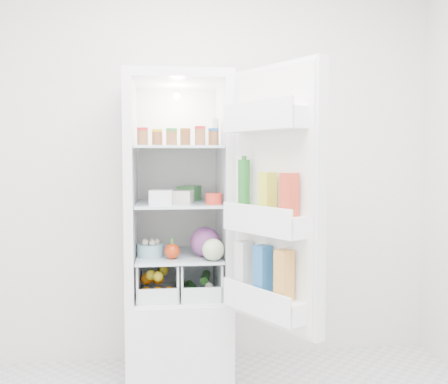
{
  "coord_description": "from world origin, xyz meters",
  "views": [
    {
      "loc": [
        -0.28,
        -1.76,
        1.31
      ],
      "look_at": [
        0.04,
        0.95,
        1.13
      ],
      "focal_mm": 40.0,
      "sensor_mm": 36.0,
      "label": 1
    }
  ],
  "objects": [
    {
      "name": "room_walls",
      "position": [
        0.0,
        0.0,
        1.59
      ],
      "size": [
        3.02,
        3.02,
        2.61
      ],
      "color": "silver",
      "rests_on": "ground"
    },
    {
      "name": "refrigerator",
      "position": [
        -0.2,
        1.25,
        0.67
      ],
      "size": [
        0.6,
        0.6,
        1.8
      ],
      "color": "silver",
      "rests_on": "ground"
    },
    {
      "name": "shelf_low",
      "position": [
        -0.2,
        1.19,
        0.74
      ],
      "size": [
        0.49,
        0.53,
        0.01
      ],
      "primitive_type": "cube",
      "color": "silver",
      "rests_on": "refrigerator"
    },
    {
      "name": "shelf_mid",
      "position": [
        -0.2,
        1.19,
        1.05
      ],
      "size": [
        0.49,
        0.53,
        0.02
      ],
      "primitive_type": "cube",
      "color": "silver",
      "rests_on": "refrigerator"
    },
    {
      "name": "shelf_top",
      "position": [
        -0.2,
        1.19,
        1.38
      ],
      "size": [
        0.49,
        0.53,
        0.02
      ],
      "primitive_type": "cube",
      "color": "silver",
      "rests_on": "refrigerator"
    },
    {
      "name": "crisper_left",
      "position": [
        -0.32,
        1.19,
        0.61
      ],
      "size": [
        0.23,
        0.46,
        0.22
      ],
      "primitive_type": null,
      "color": "silver",
      "rests_on": "refrigerator"
    },
    {
      "name": "crisper_right",
      "position": [
        -0.08,
        1.19,
        0.61
      ],
      "size": [
        0.23,
        0.46,
        0.22
      ],
      "primitive_type": null,
      "color": "silver",
      "rests_on": "refrigerator"
    },
    {
      "name": "condiment_jars",
      "position": [
        -0.2,
        1.07,
        1.43
      ],
      "size": [
        0.46,
        0.16,
        0.08
      ],
      "color": "#B21919",
      "rests_on": "shelf_top"
    },
    {
      "name": "squeeze_bottle",
      "position": [
        0.01,
        1.15,
        1.47
      ],
      "size": [
        0.06,
        0.06,
        0.16
      ],
      "primitive_type": "cylinder",
      "rotation": [
        0.0,
        0.0,
        0.37
      ],
      "color": "white",
      "rests_on": "shelf_top"
    },
    {
      "name": "tub_white",
      "position": [
        -0.3,
        1.07,
        1.1
      ],
      "size": [
        0.13,
        0.13,
        0.08
      ],
      "primitive_type": "cube",
      "rotation": [
        0.0,
        0.0,
        -0.07
      ],
      "color": "silver",
      "rests_on": "shelf_mid"
    },
    {
      "name": "tub_cream",
      "position": [
        -0.18,
        1.16,
        1.09
      ],
      "size": [
        0.15,
        0.15,
        0.07
      ],
      "primitive_type": "cube",
      "rotation": [
        0.0,
        0.0,
        -0.24
      ],
      "color": "silver",
      "rests_on": "shelf_mid"
    },
    {
      "name": "tin_red",
      "position": [
        -0.01,
        1.04,
        1.09
      ],
      "size": [
        0.12,
        0.12,
        0.06
      ],
      "primitive_type": "cylinder",
      "rotation": [
        0.0,
        0.0,
        -0.28
      ],
      "color": "red",
      "rests_on": "shelf_mid"
    },
    {
      "name": "tub_green",
      "position": [
        -0.13,
        1.32,
        1.1
      ],
      "size": [
        0.16,
        0.18,
        0.09
      ],
      "primitive_type": "cube",
      "rotation": [
        0.0,
        0.0,
        -0.36
      ],
      "color": "#408D46",
      "rests_on": "shelf_mid"
    },
    {
      "name": "red_cabbage",
      "position": [
        -0.05,
        1.1,
        0.83
      ],
      "size": [
        0.17,
        0.17,
        0.17
      ],
      "primitive_type": "sphere",
      "color": "#521C4F",
      "rests_on": "shelf_low"
    },
    {
      "name": "bell_pepper",
      "position": [
        -0.24,
        1.05,
        0.79
      ],
      "size": [
        0.09,
        0.09,
        0.09
      ],
      "primitive_type": "sphere",
      "color": "#B32B0B",
      "rests_on": "shelf_low"
    },
    {
      "name": "mushroom_bowl",
      "position": [
        -0.36,
        1.14,
        0.78
      ],
      "size": [
        0.18,
        0.18,
        0.07
      ],
      "primitive_type": "cylinder",
      "rotation": [
        0.0,
        0.0,
        -0.19
      ],
      "color": "#81B2C0",
      "rests_on": "shelf_low"
    },
    {
      "name": "salad_bag",
      "position": [
        -0.02,
        0.97,
        0.81
      ],
      "size": [
        0.12,
        0.12,
        0.12
      ],
      "primitive_type": "sphere",
      "color": "#ACC191",
      "rests_on": "shelf_low"
    },
    {
      "name": "citrus_pile",
      "position": [
        -0.33,
        1.12,
        0.59
      ],
      "size": [
        0.2,
        0.24,
        0.16
      ],
      "color": "orange",
      "rests_on": "refrigerator"
    },
    {
      "name": "veg_pile",
      "position": [
        -0.07,
        1.18,
        0.56
      ],
      "size": [
        0.16,
        0.3,
        0.1
      ],
      "color": "#1F4818",
      "rests_on": "refrigerator"
    },
    {
      "name": "fridge_door",
      "position": [
        0.25,
        0.65,
        1.09
      ],
      "size": [
        0.42,
        0.56,
        1.3
      ],
      "rotation": [
        0.0,
        0.0,
        2.09
      ],
      "color": "silver",
      "rests_on": "refrigerator"
    }
  ]
}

